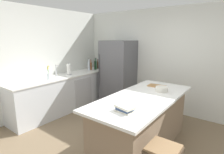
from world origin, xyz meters
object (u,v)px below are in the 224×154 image
at_px(paper_towel_roll, 69,70).
at_px(sink_faucet, 56,70).
at_px(syrup_bottle, 98,65).
at_px(mixing_bowl, 162,89).
at_px(cookbook_stack, 125,108).
at_px(kitchen_island, 142,122).
at_px(gin_bottle, 96,65).
at_px(wine_bottle, 95,65).
at_px(refrigerator, 118,73).
at_px(vinegar_bottle, 91,66).
at_px(flower_vase, 48,75).
at_px(soda_bottle, 89,65).
at_px(cutting_board, 157,86).

bearing_deg(paper_towel_roll, sink_faucet, -100.96).
distance_m(syrup_bottle, mixing_bowl, 2.81).
bearing_deg(cookbook_stack, kitchen_island, 97.72).
distance_m(kitchen_island, sink_faucet, 2.54).
xyz_separation_m(gin_bottle, mixing_bowl, (2.54, -1.06, -0.08)).
bearing_deg(wine_bottle, paper_towel_roll, -92.02).
bearing_deg(refrigerator, syrup_bottle, 170.04).
bearing_deg(wine_bottle, syrup_bottle, 108.39).
height_order(refrigerator, cookbook_stack, refrigerator).
bearing_deg(vinegar_bottle, flower_vase, -85.86).
distance_m(sink_faucet, soda_bottle, 1.13).
bearing_deg(wine_bottle, mixing_bowl, -21.32).
xyz_separation_m(kitchen_island, mixing_bowl, (0.14, 0.44, 0.50)).
xyz_separation_m(kitchen_island, sink_faucet, (-2.47, 0.09, 0.61)).
bearing_deg(cookbook_stack, gin_bottle, 138.61).
bearing_deg(kitchen_island, sink_faucet, 177.89).
bearing_deg(refrigerator, mixing_bowl, -30.97).
relative_size(syrup_bottle, mixing_bowl, 1.35).
distance_m(kitchen_island, flower_vase, 2.42).
xyz_separation_m(kitchen_island, paper_towel_roll, (-2.40, 0.43, 0.59)).
bearing_deg(gin_bottle, syrup_bottle, 99.40).
height_order(sink_faucet, syrup_bottle, sink_faucet).
bearing_deg(cutting_board, paper_towel_roll, -173.09).
xyz_separation_m(refrigerator, paper_towel_roll, (-0.87, -1.00, 0.16)).
bearing_deg(paper_towel_roll, wine_bottle, 87.98).
bearing_deg(syrup_bottle, cookbook_stack, -42.42).
bearing_deg(mixing_bowl, cookbook_stack, -92.01).
relative_size(paper_towel_roll, mixing_bowl, 1.42).
bearing_deg(kitchen_island, soda_bottle, 153.48).
bearing_deg(paper_towel_roll, cutting_board, 6.91).
bearing_deg(syrup_bottle, wine_bottle, -71.61).
height_order(sink_faucet, flower_vase, flower_vase).
relative_size(kitchen_island, sink_faucet, 7.36).
height_order(sink_faucet, vinegar_bottle, vinegar_bottle).
bearing_deg(kitchen_island, flower_vase, -174.60).
distance_m(sink_faucet, vinegar_bottle, 1.23).
bearing_deg(cutting_board, cookbook_stack, -83.01).
relative_size(refrigerator, sink_faucet, 6.00).
bearing_deg(vinegar_bottle, soda_bottle, -85.88).
relative_size(sink_faucet, soda_bottle, 0.87).
xyz_separation_m(refrigerator, cookbook_stack, (1.63, -2.15, 0.07)).
bearing_deg(cookbook_stack, sink_faucet, 162.66).
height_order(paper_towel_roll, syrup_bottle, paper_towel_roll).
height_order(soda_bottle, mixing_bowl, soda_bottle).
relative_size(refrigerator, mixing_bowl, 8.20).
relative_size(syrup_bottle, cookbook_stack, 1.06).
relative_size(vinegar_bottle, cookbook_stack, 1.11).
height_order(sink_faucet, gin_bottle, gin_bottle).
bearing_deg(sink_faucet, vinegar_bottle, 89.55).
height_order(syrup_bottle, mixing_bowl, syrup_bottle).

